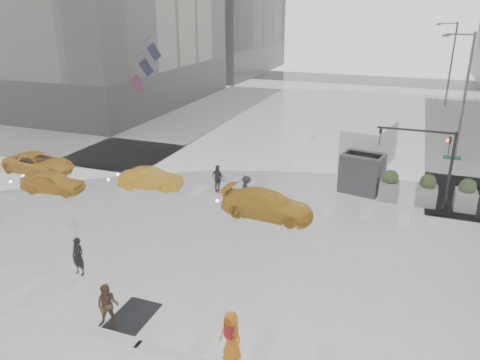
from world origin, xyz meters
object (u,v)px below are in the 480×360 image
at_px(pedestrian_brown, 108,306).
at_px(box_truck, 367,153).
at_px(traffic_signal_pole, 433,153).
at_px(taxi_mid, 151,179).
at_px(taxi_front, 53,182).
at_px(pedestrian_orange, 231,336).

distance_m(pedestrian_brown, box_truck, 19.52).
distance_m(traffic_signal_pole, taxi_mid, 16.32).
relative_size(traffic_signal_pole, pedestrian_brown, 2.68).
xyz_separation_m(traffic_signal_pole, pedestrian_brown, (-10.46, -14.81, -2.38)).
relative_size(traffic_signal_pole, taxi_front, 1.17).
bearing_deg(box_truck, traffic_signal_pole, -31.89).
bearing_deg(taxi_mid, traffic_signal_pole, -91.81).
distance_m(pedestrian_orange, taxi_mid, 15.67).
bearing_deg(pedestrian_brown, traffic_signal_pole, 32.71).
height_order(pedestrian_orange, taxi_front, pedestrian_orange).
distance_m(pedestrian_brown, taxi_mid, 13.18).
xyz_separation_m(traffic_signal_pole, box_truck, (-3.68, 3.47, -1.38)).
bearing_deg(pedestrian_brown, pedestrian_orange, -22.09).
height_order(traffic_signal_pole, pedestrian_brown, traffic_signal_pole).
height_order(taxi_mid, box_truck, box_truck).
distance_m(pedestrian_brown, taxi_front, 14.25).
xyz_separation_m(traffic_signal_pole, taxi_front, (-21.11, -5.34, -2.56)).
relative_size(pedestrian_orange, taxi_mid, 0.45).
bearing_deg(taxi_mid, pedestrian_orange, -151.88).
distance_m(traffic_signal_pole, pedestrian_orange, 16.08).
height_order(pedestrian_brown, taxi_front, pedestrian_brown).
bearing_deg(pedestrian_orange, pedestrian_brown, -157.41).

